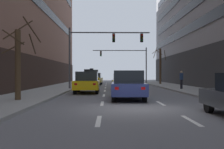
# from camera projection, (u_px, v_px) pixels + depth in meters

# --- Properties ---
(ground_plane) EXTENTS (120.00, 120.00, 0.00)m
(ground_plane) POSITION_uv_depth(u_px,v_px,m) (135.00, 108.00, 11.46)
(ground_plane) COLOR slate
(lane_stripe_l1_s3) EXTENTS (0.16, 2.00, 0.01)m
(lane_stripe_l1_s3) POSITION_uv_depth(u_px,v_px,m) (99.00, 121.00, 8.44)
(lane_stripe_l1_s3) COLOR silver
(lane_stripe_l1_s3) RESTS_ON ground
(lane_stripe_l1_s4) EXTENTS (0.16, 2.00, 0.01)m
(lane_stripe_l1_s4) POSITION_uv_depth(u_px,v_px,m) (102.00, 103.00, 13.44)
(lane_stripe_l1_s4) COLOR silver
(lane_stripe_l1_s4) RESTS_ON ground
(lane_stripe_l1_s5) EXTENTS (0.16, 2.00, 0.01)m
(lane_stripe_l1_s5) POSITION_uv_depth(u_px,v_px,m) (104.00, 95.00, 18.44)
(lane_stripe_l1_s5) COLOR silver
(lane_stripe_l1_s5) RESTS_ON ground
(lane_stripe_l1_s6) EXTENTS (0.16, 2.00, 0.01)m
(lane_stripe_l1_s6) POSITION_uv_depth(u_px,v_px,m) (105.00, 91.00, 23.44)
(lane_stripe_l1_s6) COLOR silver
(lane_stripe_l1_s6) RESTS_ON ground
(lane_stripe_l1_s7) EXTENTS (0.16, 2.00, 0.01)m
(lane_stripe_l1_s7) POSITION_uv_depth(u_px,v_px,m) (105.00, 88.00, 28.44)
(lane_stripe_l1_s7) COLOR silver
(lane_stripe_l1_s7) RESTS_ON ground
(lane_stripe_l1_s8) EXTENTS (0.16, 2.00, 0.01)m
(lane_stripe_l1_s8) POSITION_uv_depth(u_px,v_px,m) (106.00, 86.00, 33.44)
(lane_stripe_l1_s8) COLOR silver
(lane_stripe_l1_s8) RESTS_ON ground
(lane_stripe_l1_s9) EXTENTS (0.16, 2.00, 0.01)m
(lane_stripe_l1_s9) POSITION_uv_depth(u_px,v_px,m) (106.00, 84.00, 38.44)
(lane_stripe_l1_s9) COLOR silver
(lane_stripe_l1_s9) RESTS_ON ground
(lane_stripe_l1_s10) EXTENTS (0.16, 2.00, 0.01)m
(lane_stripe_l1_s10) POSITION_uv_depth(u_px,v_px,m) (106.00, 83.00, 43.44)
(lane_stripe_l1_s10) COLOR silver
(lane_stripe_l1_s10) RESTS_ON ground
(lane_stripe_l2_s3) EXTENTS (0.16, 2.00, 0.01)m
(lane_stripe_l2_s3) POSITION_uv_depth(u_px,v_px,m) (191.00, 121.00, 8.49)
(lane_stripe_l2_s3) COLOR silver
(lane_stripe_l2_s3) RESTS_ON ground
(lane_stripe_l2_s4) EXTENTS (0.16, 2.00, 0.01)m
(lane_stripe_l2_s4) POSITION_uv_depth(u_px,v_px,m) (160.00, 103.00, 13.49)
(lane_stripe_l2_s4) COLOR silver
(lane_stripe_l2_s4) RESTS_ON ground
(lane_stripe_l2_s5) EXTENTS (0.16, 2.00, 0.01)m
(lane_stripe_l2_s5) POSITION_uv_depth(u_px,v_px,m) (146.00, 95.00, 18.49)
(lane_stripe_l2_s5) COLOR silver
(lane_stripe_l2_s5) RESTS_ON ground
(lane_stripe_l2_s6) EXTENTS (0.16, 2.00, 0.01)m
(lane_stripe_l2_s6) POSITION_uv_depth(u_px,v_px,m) (138.00, 91.00, 23.48)
(lane_stripe_l2_s6) COLOR silver
(lane_stripe_l2_s6) RESTS_ON ground
(lane_stripe_l2_s7) EXTENTS (0.16, 2.00, 0.01)m
(lane_stripe_l2_s7) POSITION_uv_depth(u_px,v_px,m) (133.00, 88.00, 28.48)
(lane_stripe_l2_s7) COLOR silver
(lane_stripe_l2_s7) RESTS_ON ground
(lane_stripe_l2_s8) EXTENTS (0.16, 2.00, 0.01)m
(lane_stripe_l2_s8) POSITION_uv_depth(u_px,v_px,m) (129.00, 86.00, 33.48)
(lane_stripe_l2_s8) COLOR silver
(lane_stripe_l2_s8) RESTS_ON ground
(lane_stripe_l2_s9) EXTENTS (0.16, 2.00, 0.01)m
(lane_stripe_l2_s9) POSITION_uv_depth(u_px,v_px,m) (127.00, 84.00, 38.48)
(lane_stripe_l2_s9) COLOR silver
(lane_stripe_l2_s9) RESTS_ON ground
(lane_stripe_l2_s10) EXTENTS (0.16, 2.00, 0.01)m
(lane_stripe_l2_s10) POSITION_uv_depth(u_px,v_px,m) (124.00, 83.00, 43.48)
(lane_stripe_l2_s10) COLOR silver
(lane_stripe_l2_s10) RESTS_ON ground
(taxi_driving_0) EXTENTS (1.88, 4.27, 1.76)m
(taxi_driving_0) POSITION_uv_depth(u_px,v_px,m) (121.00, 82.00, 25.60)
(taxi_driving_0) COLOR black
(taxi_driving_0) RESTS_ON ground
(taxi_driving_1) EXTENTS (2.09, 4.58, 1.87)m
(taxi_driving_1) POSITION_uv_depth(u_px,v_px,m) (95.00, 79.00, 35.85)
(taxi_driving_1) COLOR black
(taxi_driving_1) RESTS_ON ground
(taxi_driving_2) EXTENTS (1.84, 4.19, 2.18)m
(taxi_driving_2) POSITION_uv_depth(u_px,v_px,m) (92.00, 79.00, 29.35)
(taxi_driving_2) COLOR black
(taxi_driving_2) RESTS_ON ground
(car_driving_3) EXTENTS (2.11, 4.72, 1.74)m
(car_driving_3) POSITION_uv_depth(u_px,v_px,m) (128.00, 85.00, 15.44)
(car_driving_3) COLOR black
(car_driving_3) RESTS_ON ground
(taxi_driving_4) EXTENTS (1.99, 4.65, 1.92)m
(taxi_driving_4) POSITION_uv_depth(u_px,v_px,m) (87.00, 82.00, 20.89)
(taxi_driving_4) COLOR black
(taxi_driving_4) RESTS_ON ground
(traffic_signal_0) EXTENTS (7.95, 0.35, 5.94)m
(traffic_signal_0) POSITION_uv_depth(u_px,v_px,m) (98.00, 45.00, 25.10)
(traffic_signal_0) COLOR #4C4C51
(traffic_signal_0) RESTS_ON sidewalk_left
(traffic_signal_1) EXTENTS (8.84, 0.35, 5.73)m
(traffic_signal_1) POSITION_uv_depth(u_px,v_px,m) (129.00, 58.00, 41.91)
(traffic_signal_1) COLOR #4C4C51
(traffic_signal_1) RESTS_ON sidewalk_right
(street_tree_0) EXTENTS (1.99, 1.99, 5.32)m
(street_tree_0) POSITION_uv_depth(u_px,v_px,m) (160.00, 65.00, 36.25)
(street_tree_0) COLOR #4C3823
(street_tree_0) RESTS_ON sidewalk_right
(street_tree_1) EXTENTS (2.15, 2.15, 4.55)m
(street_tree_1) POSITION_uv_depth(u_px,v_px,m) (18.00, 62.00, 13.99)
(street_tree_1) COLOR #4C3823
(street_tree_1) RESTS_ON sidewalk_left
(pedestrian_0) EXTENTS (0.39, 0.41, 1.70)m
(pedestrian_0) POSITION_uv_depth(u_px,v_px,m) (181.00, 78.00, 24.25)
(pedestrian_0) COLOR black
(pedestrian_0) RESTS_ON sidewalk_right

